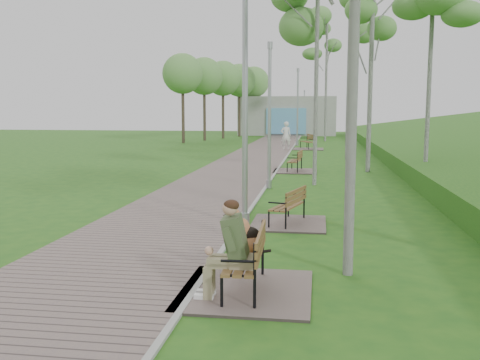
% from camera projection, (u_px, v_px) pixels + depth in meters
% --- Properties ---
extents(ground, '(120.00, 120.00, 0.00)m').
position_uv_depth(ground, '(166.00, 334.00, 6.47)').
color(ground, '#23581A').
rests_on(ground, ground).
extents(walkway, '(3.50, 67.00, 0.04)m').
position_uv_depth(walkway, '(250.00, 161.00, 27.80)').
color(walkway, '#72605C').
rests_on(walkway, ground).
extents(kerb, '(0.10, 67.00, 0.05)m').
position_uv_depth(kerb, '(283.00, 161.00, 27.55)').
color(kerb, '#999993').
rests_on(kerb, ground).
extents(building_north, '(10.00, 5.20, 4.00)m').
position_uv_depth(building_north, '(288.00, 116.00, 56.41)').
color(building_north, '#9E9E99').
rests_on(building_north, ground).
extents(bench_main, '(1.92, 2.14, 1.68)m').
position_uv_depth(bench_main, '(240.00, 262.00, 7.88)').
color(bench_main, '#72605C').
rests_on(bench_main, ground).
extents(bench_second, '(1.74, 1.93, 1.07)m').
position_uv_depth(bench_second, '(287.00, 216.00, 12.65)').
color(bench_second, '#72605C').
rests_on(bench_second, ground).
extents(bench_third, '(1.86, 2.07, 1.14)m').
position_uv_depth(bench_third, '(295.00, 167.00, 23.30)').
color(bench_third, '#72605C').
rests_on(bench_third, ground).
extents(bench_far, '(2.03, 2.26, 1.25)m').
position_uv_depth(bench_far, '(308.00, 146.00, 36.23)').
color(bench_far, '#72605C').
rests_on(bench_far, ground).
extents(lamp_post_near, '(0.21, 0.21, 5.54)m').
position_uv_depth(lamp_post_near, '(245.00, 114.00, 12.10)').
color(lamp_post_near, '#9B9DA2').
rests_on(lamp_post_near, ground).
extents(lamp_post_second, '(0.19, 0.19, 4.94)m').
position_uv_depth(lamp_post_second, '(269.00, 121.00, 18.11)').
color(lamp_post_second, '#9B9DA2').
rests_on(lamp_post_second, ground).
extents(lamp_post_third, '(0.22, 0.22, 5.68)m').
position_uv_depth(lamp_post_third, '(298.00, 110.00, 39.46)').
color(lamp_post_third, '#9B9DA2').
rests_on(lamp_post_third, ground).
extents(lamp_post_far, '(0.18, 0.18, 4.66)m').
position_uv_depth(lamp_post_far, '(304.00, 114.00, 56.01)').
color(lamp_post_far, '#9B9DA2').
rests_on(lamp_post_far, ground).
extents(pedestrian_near, '(0.76, 0.56, 1.89)m').
position_uv_depth(pedestrian_near, '(286.00, 136.00, 35.72)').
color(pedestrian_near, silver).
rests_on(pedestrian_near, ground).
extents(pedestrian_far, '(0.78, 0.64, 1.49)m').
position_uv_depth(pedestrian_far, '(269.00, 128.00, 54.46)').
color(pedestrian_far, gray).
rests_on(pedestrian_far, ground).
extents(birch_mid_c, '(2.61, 2.61, 8.51)m').
position_uv_depth(birch_mid_c, '(373.00, 13.00, 22.27)').
color(birch_mid_c, silver).
rests_on(birch_mid_c, ground).
extents(birch_far_b, '(2.33, 2.33, 8.72)m').
position_uv_depth(birch_far_b, '(350.00, 30.00, 28.01)').
color(birch_far_b, silver).
rests_on(birch_far_b, ground).
extents(birch_distant_a, '(2.87, 2.87, 10.98)m').
position_uv_depth(birch_distant_a, '(327.00, 37.00, 44.17)').
color(birch_distant_a, silver).
rests_on(birch_distant_a, ground).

